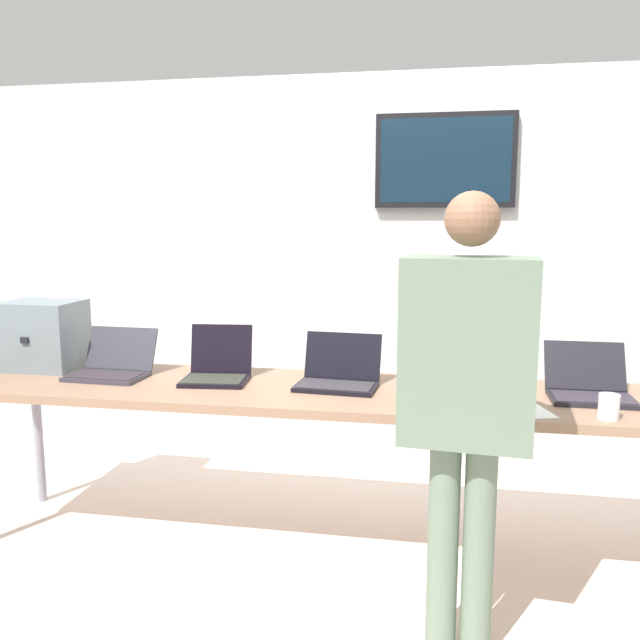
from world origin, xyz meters
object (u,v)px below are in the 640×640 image
laptop_station_1 (218,368)px  person (467,384)px  laptop_station_2 (339,375)px  laptop_station_4 (589,386)px  equipment_box (43,335)px  laptop_station_3 (458,379)px  coffee_mug (609,407)px  laptop_station_0 (112,366)px  workbench (349,399)px

laptop_station_1 → person: 1.33m
laptop_station_2 → laptop_station_4: (1.09, 0.00, -0.00)m
equipment_box → person: person is taller
equipment_box → laptop_station_3: (2.10, -0.09, -0.12)m
laptop_station_1 → laptop_station_3: (1.13, -0.01, -0.00)m
equipment_box → laptop_station_4: size_ratio=1.10×
person → coffee_mug: bearing=33.6°
laptop_station_1 → laptop_station_0: bearing=-178.1°
laptop_station_0 → laptop_station_1: 0.54m
laptop_station_3 → coffee_mug: size_ratio=3.87×
person → coffee_mug: (0.56, 0.37, -0.16)m
laptop_station_0 → laptop_station_1: size_ratio=1.15×
laptop_station_2 → laptop_station_4: laptop_station_2 is taller
laptop_station_3 → person: person is taller
laptop_station_4 → coffee_mug: (0.01, -0.30, -0.00)m
laptop_station_0 → person: person is taller
laptop_station_2 → equipment_box: bearing=176.6°
laptop_station_1 → laptop_station_2: 0.59m
laptop_station_2 → laptop_station_3: 0.54m
person → laptop_station_2: bearing=128.9°
laptop_station_1 → laptop_station_2: laptop_station_1 is taller
laptop_station_3 → person: (0.01, -0.67, 0.15)m
equipment_box → laptop_station_3: equipment_box is taller
person → coffee_mug: 0.69m
equipment_box → laptop_station_0: equipment_box is taller
workbench → laptop_station_3: laptop_station_3 is taller
laptop_station_0 → coffee_mug: (2.23, -0.30, -0.00)m
equipment_box → laptop_station_3: 2.10m
equipment_box → laptop_station_0: bearing=-12.8°
equipment_box → laptop_station_0: 0.46m
person → laptop_station_3: bearing=90.5°
laptop_station_0 → equipment_box: bearing=167.2°
laptop_station_3 → coffee_mug: bearing=-28.1°
workbench → person: 0.83m
laptop_station_3 → workbench: bearing=-173.9°
workbench → coffee_mug: (1.05, -0.25, 0.09)m
laptop_station_0 → laptop_station_4: laptop_station_0 is taller
workbench → laptop_station_0: 1.19m
laptop_station_3 → person: 0.69m
equipment_box → coffee_mug: equipment_box is taller
equipment_box → person: 2.24m
equipment_box → workbench: bearing=-5.2°
workbench → laptop_station_4: 1.04m
person → equipment_box: bearing=159.9°
laptop_station_4 → person: size_ratio=0.21×
laptop_station_3 → laptop_station_4: (0.56, 0.00, -0.01)m
laptop_station_3 → laptop_station_4: 0.56m
workbench → equipment_box: size_ratio=9.79×
workbench → laptop_station_4: laptop_station_4 is taller
laptop_station_4 → workbench: bearing=-177.1°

